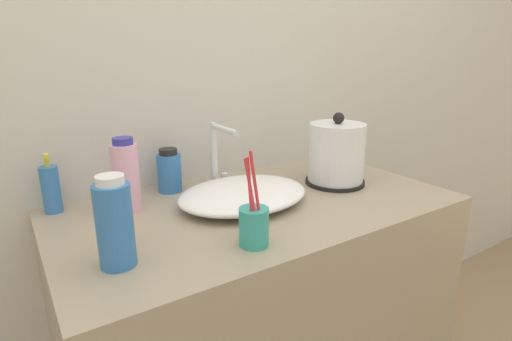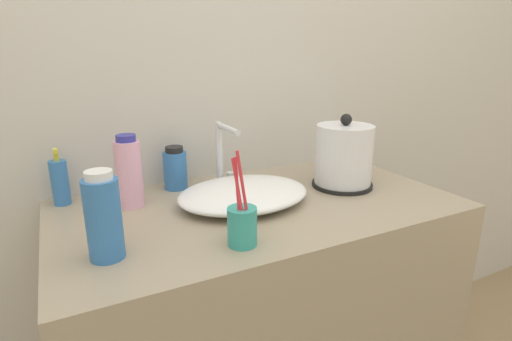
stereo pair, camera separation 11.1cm
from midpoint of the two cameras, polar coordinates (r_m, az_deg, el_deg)
wall_back at (r=1.36m, az=-3.63°, el=16.57°), size 6.00×0.04×2.60m
vanity_counter at (r=1.37m, az=2.99°, el=-22.19°), size 1.12×0.61×0.88m
sink_basin at (r=1.13m, az=1.01°, el=-3.37°), size 0.38×0.30×0.06m
faucet at (r=1.24m, az=-2.18°, el=2.76°), size 0.06×0.16×0.21m
electric_kettle at (r=1.30m, az=14.82°, el=1.71°), size 0.19×0.19×0.23m
toothbrush_cup at (r=0.89m, az=1.58°, el=-7.82°), size 0.07×0.07×0.22m
lotion_bottle at (r=1.22m, az=-23.94°, el=-1.55°), size 0.05×0.05×0.16m
shampoo_bottle at (r=0.86m, az=-17.56°, el=-6.45°), size 0.07×0.07×0.19m
mouthwash_bottle at (r=1.26m, az=-9.03°, el=0.21°), size 0.07×0.07×0.14m
hand_cream_bottle at (r=1.13m, az=-15.06°, el=-0.32°), size 0.07×0.07×0.20m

